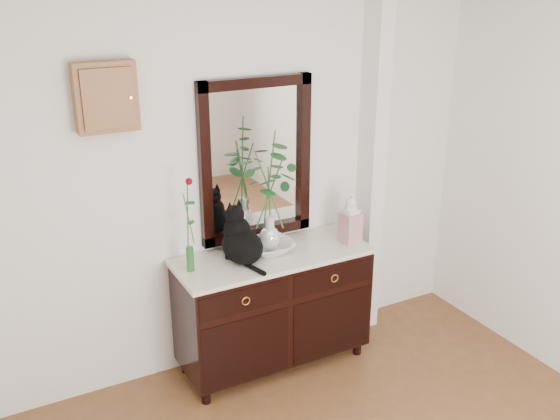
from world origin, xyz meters
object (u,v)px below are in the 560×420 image
cat (242,235)px  lotus_bowl (270,247)px  sideboard (273,304)px  ginger_jar (350,219)px

cat → lotus_bowl: size_ratio=1.21×
sideboard → cat: (-0.23, -0.01, 0.57)m
cat → ginger_jar: bearing=-16.6°
sideboard → lotus_bowl: lotus_bowl is taller
sideboard → lotus_bowl: bearing=96.6°
lotus_bowl → cat: bearing=-166.7°
cat → sideboard: bearing=-9.5°
cat → ginger_jar: size_ratio=1.14×
lotus_bowl → ginger_jar: (0.57, -0.10, 0.13)m
sideboard → ginger_jar: size_ratio=3.94×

